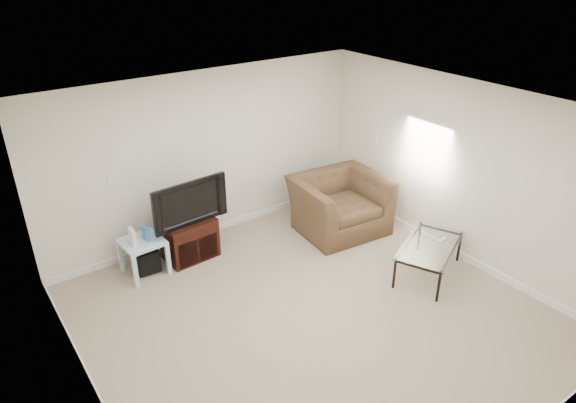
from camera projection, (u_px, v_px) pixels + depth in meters
floor at (313, 315)px, 6.17m from camera, size 5.00×5.00×0.00m
ceiling at (318, 114)px, 5.05m from camera, size 5.00×5.00×0.00m
wall_back at (208, 156)px, 7.42m from camera, size 5.00×0.02×2.50m
wall_left at (82, 310)px, 4.30m from camera, size 0.02×5.00×2.50m
wall_right at (460, 172)px, 6.91m from camera, size 0.02×5.00×2.50m
plate_back at (112, 180)px, 6.68m from camera, size 0.12×0.02×0.12m
plate_right_switch at (375, 139)px, 8.07m from camera, size 0.02×0.09×0.13m
plate_right_outlet at (384, 200)px, 8.28m from camera, size 0.02×0.08×0.12m
tv_stand at (189, 239)px, 7.21m from camera, size 0.73×0.53×0.59m
dvd_player at (190, 228)px, 7.09m from camera, size 0.43×0.32×0.06m
television at (187, 201)px, 6.92m from camera, size 1.03×0.27×0.63m
side_table at (144, 256)px, 6.88m from camera, size 0.55×0.55×0.50m
subwoofer at (146, 259)px, 6.94m from camera, size 0.33×0.33×0.31m
game_console at (132, 237)px, 6.63m from camera, size 0.06×0.17×0.23m
game_case at (146, 233)px, 6.74m from camera, size 0.07×0.15×0.20m
recliner at (340, 196)px, 7.80m from camera, size 1.40×0.98×1.15m
coffee_table at (428, 259)px, 6.86m from camera, size 1.31×1.07×0.45m
remote at (442, 240)px, 6.85m from camera, size 0.19×0.09×0.02m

